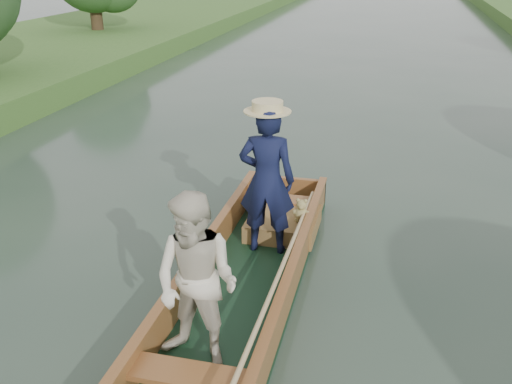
# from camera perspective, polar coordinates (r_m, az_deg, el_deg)

# --- Properties ---
(ground) EXTENTS (120.00, 120.00, 0.00)m
(ground) POSITION_cam_1_polar(r_m,az_deg,el_deg) (6.12, -1.35, -10.39)
(ground) COLOR #283D30
(ground) RESTS_ON ground
(punt) EXTENTS (1.14, 5.00, 1.86)m
(punt) POSITION_cam_1_polar(r_m,az_deg,el_deg) (5.79, -1.48, -5.82)
(punt) COLOR black
(punt) RESTS_ON ground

